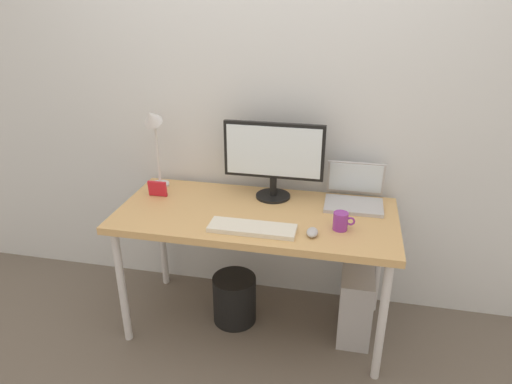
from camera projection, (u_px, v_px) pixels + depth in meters
The scene contains 12 objects.
ground_plane at pixel (256, 323), 2.79m from camera, with size 6.00×6.00×0.00m, color #665B51.
back_wall at pixel (271, 97), 2.62m from camera, with size 4.40×0.04×2.60m, color silver.
desk at pixel (256, 223), 2.51m from camera, with size 1.52×0.69×0.75m.
monitor at pixel (274, 156), 2.56m from camera, with size 0.57×0.20×0.45m.
laptop at pixel (354, 194), 2.57m from camera, with size 0.32×0.28×0.23m.
desk_lamp at pixel (153, 130), 2.65m from camera, with size 0.11×0.16×0.50m.
keyboard at pixel (252, 228), 2.29m from camera, with size 0.44×0.14×0.02m, color silver.
mouse at pixel (312, 232), 2.24m from camera, with size 0.06×0.09×0.03m, color #B2B2B7.
coffee_mug at pixel (341, 221), 2.29m from camera, with size 0.11×0.07×0.09m.
photo_frame at pixel (157, 189), 2.66m from camera, with size 0.11×0.02×0.09m, color red.
computer_tower at pixel (355, 302), 2.64m from camera, with size 0.18×0.36×0.42m, color #B2B2B7.
wastebasket at pixel (235, 299), 2.76m from camera, with size 0.26×0.26×0.30m, color black.
Camera 1 is at (0.46, -2.18, 1.86)m, focal length 32.05 mm.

